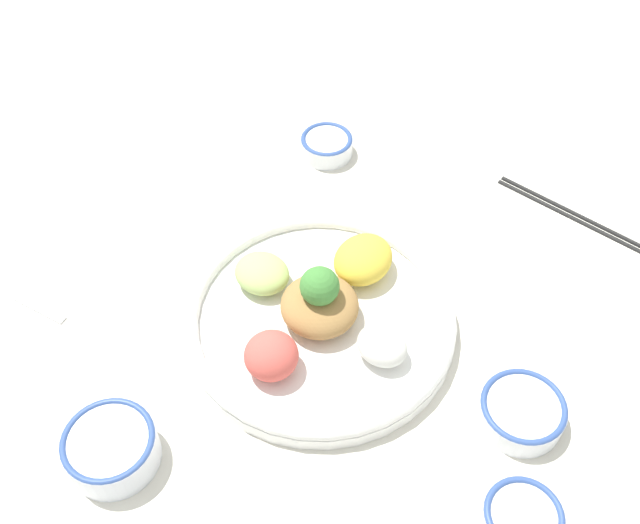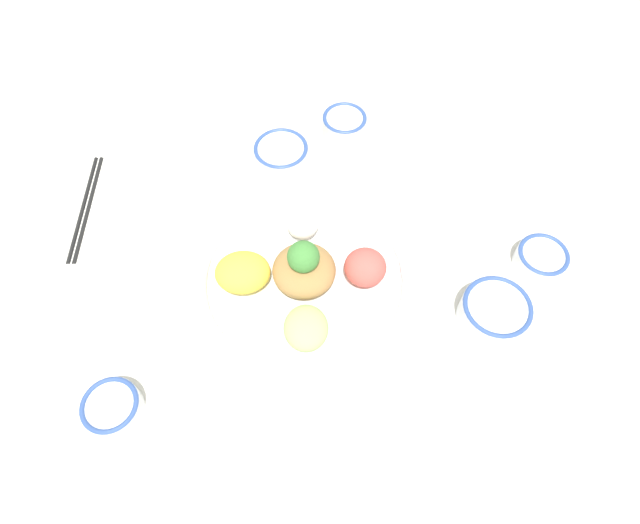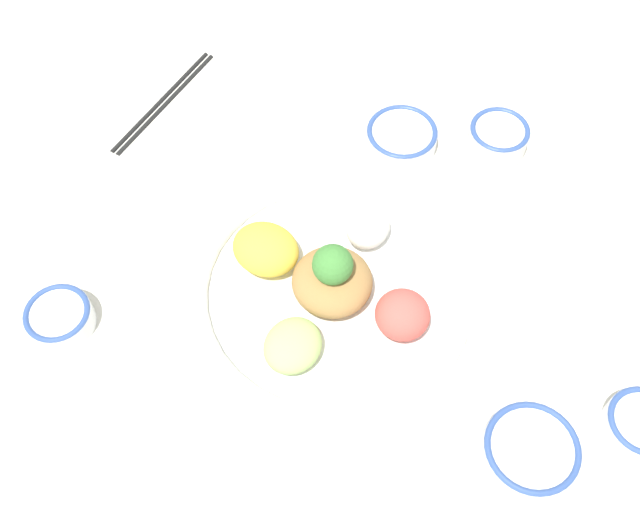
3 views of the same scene
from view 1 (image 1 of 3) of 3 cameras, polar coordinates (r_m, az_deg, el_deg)
The scene contains 8 objects.
ground_plane at distance 0.96m, azimuth 1.91°, elevation -5.84°, with size 2.40×2.40×0.00m, color silver.
salad_platter at distance 0.95m, azimuth -0.01°, elevation -4.01°, with size 0.35×0.35×0.11m.
sauce_bowl_red at distance 1.18m, azimuth 0.38°, elevation 8.93°, with size 0.08×0.08×0.03m.
rice_bowl_blue at distance 0.91m, azimuth 15.13°, elevation -10.92°, with size 0.10×0.10×0.04m.
sauce_bowl_dark at distance 0.89m, azimuth -15.64°, elevation -13.45°, with size 0.10×0.10×0.05m.
sauce_bowl_far at distance 0.85m, azimuth 15.05°, elevation -18.54°, with size 0.08×0.08×0.05m.
chopsticks_pair_near at distance 1.16m, azimuth 18.53°, elevation 3.58°, with size 0.17×0.18×0.01m.
serving_spoon_main at distance 1.07m, azimuth -22.01°, elevation -2.47°, with size 0.09×0.12×0.01m.
Camera 1 is at (-0.54, 0.06, 0.79)m, focal length 42.00 mm.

